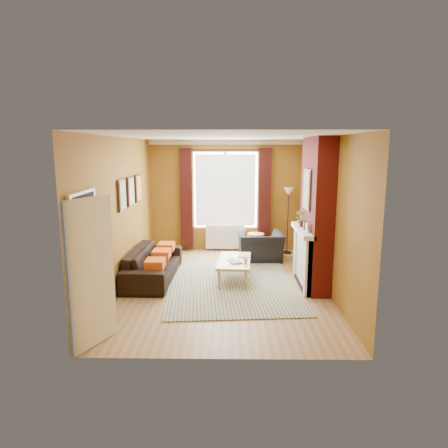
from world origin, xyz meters
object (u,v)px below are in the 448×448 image
(armchair, at_px, (260,247))
(wicker_stool, at_px, (256,244))
(coffee_table, at_px, (234,262))
(sofa, at_px, (153,264))
(floor_lamp, at_px, (288,202))

(armchair, xyz_separation_m, wicker_stool, (-0.08, 0.58, -0.07))
(armchair, relative_size, coffee_table, 0.79)
(armchair, xyz_separation_m, coffee_table, (-0.63, -1.44, 0.04))
(sofa, bearing_deg, floor_lamp, -54.03)
(sofa, height_order, floor_lamp, floor_lamp)
(wicker_stool, distance_m, floor_lamp, 1.31)
(wicker_stool, height_order, floor_lamp, floor_lamp)
(coffee_table, xyz_separation_m, wicker_stool, (0.55, 2.02, -0.12))
(floor_lamp, bearing_deg, wicker_stool, -174.58)
(armchair, bearing_deg, sofa, 27.87)
(armchair, relative_size, wicker_stool, 1.97)
(wicker_stool, bearing_deg, sofa, -137.94)
(armchair, xyz_separation_m, floor_lamp, (0.72, 0.66, 0.96))
(wicker_stool, bearing_deg, coffee_table, -105.30)
(sofa, height_order, armchair, armchair)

